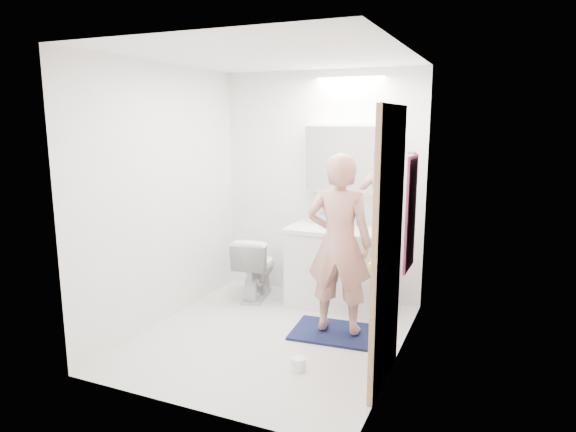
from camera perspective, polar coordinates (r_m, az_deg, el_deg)
The scene contains 23 objects.
floor at distance 4.61m, azimuth -1.86°, elevation -13.43°, with size 2.50×2.50×0.00m, color silver.
ceiling at distance 4.23m, azimuth -2.07°, elevation 17.70°, with size 2.50×2.50×0.00m, color white.
wall_back at distance 5.40m, azimuth 3.75°, elevation 3.45°, with size 2.50×2.50×0.00m, color white.
wall_front at distance 3.19m, azimuth -11.62°, elevation -1.98°, with size 2.50×2.50×0.00m, color white.
wall_left at distance 4.83m, azimuth -13.85°, elevation 2.26°, with size 2.50×2.50×0.00m, color white.
wall_right at distance 3.92m, azimuth 12.73°, elevation 0.36°, with size 2.50×2.50×0.00m, color white.
vanity_cabinet at distance 5.22m, azimuth 5.27°, elevation -5.93°, with size 0.90×0.55×0.78m, color white.
countertop at distance 5.12m, azimuth 5.35°, elevation -1.53°, with size 0.95×0.58×0.04m, color silver.
sink_basin at distance 5.14m, azimuth 5.47°, elevation -1.08°, with size 0.36×0.36×0.03m, color silver.
faucet at distance 5.31m, azimuth 6.12°, elevation -0.00°, with size 0.02×0.02×0.16m, color silver.
medicine_cabinet at distance 5.20m, azimuth 6.64°, elevation 6.44°, with size 0.88×0.14×0.70m, color white.
mirror_panel at distance 5.13m, azimuth 6.39°, elevation 6.39°, with size 0.84×0.01×0.66m, color silver.
toilet at distance 5.45m, azimuth -3.67°, elevation -5.74°, with size 0.38×0.66×0.68m, color white.
bath_rug at distance 4.66m, azimuth 5.61°, elevation -13.03°, with size 0.80×0.55×0.02m, color #152144.
person at distance 4.39m, azimuth 5.81°, elevation -3.15°, with size 0.58×0.38×1.58m, color tan.
door at distance 3.63m, azimuth 11.23°, elevation -3.66°, with size 0.04×0.80×2.00m, color tan.
door_knob at distance 3.37m, azimuth 9.43°, elevation -5.62°, with size 0.06×0.06×0.06m, color gold.
towel at distance 4.47m, azimuth 13.74°, elevation 0.30°, with size 0.02×0.42×1.00m, color #141C3F.
towel_hook at distance 4.41m, azimuth 13.88°, elevation 6.97°, with size 0.02×0.02×0.07m, color silver.
soap_bottle_a at distance 5.33m, azimuth 2.88°, elevation 0.42°, with size 0.08×0.08×0.22m, color beige.
soap_bottle_b at distance 5.32m, azimuth 4.14°, elevation 0.08°, with size 0.07×0.07×0.16m, color #4E6EA9.
toothbrush_cup at distance 5.20m, azimuth 8.17°, elevation -0.68°, with size 0.10×0.10×0.09m, color #3B50B1.
toilet_paper_roll at distance 4.03m, azimuth 1.19°, elevation -16.43°, with size 0.11×0.11×0.10m, color white.
Camera 1 is at (1.80, -3.79, 1.90)m, focal length 31.38 mm.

